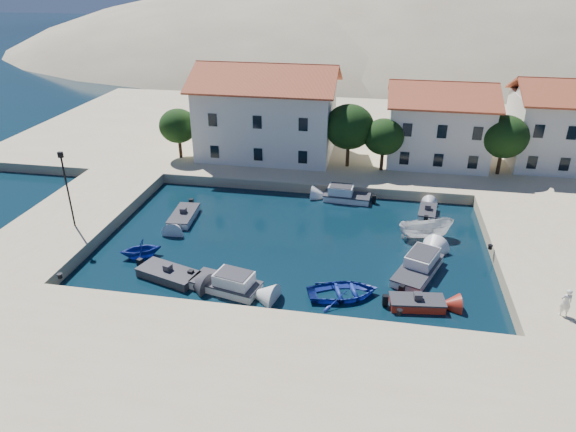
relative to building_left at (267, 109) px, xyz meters
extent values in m
plane|color=black|center=(6.00, -28.00, -5.94)|extent=(400.00, 400.00, 0.00)
cube|color=tan|center=(6.00, -34.00, -5.44)|extent=(52.00, 12.00, 1.00)
cube|color=tan|center=(26.50, -18.00, -5.44)|extent=(11.00, 20.00, 1.00)
cube|color=tan|center=(-13.00, -18.00, -5.44)|extent=(8.00, 20.00, 1.00)
cube|color=tan|center=(8.00, 10.00, -5.44)|extent=(80.00, 36.00, 1.00)
ellipsoid|color=gray|center=(-4.00, 82.00, -25.94)|extent=(198.00, 126.00, 72.00)
ellipsoid|color=gray|center=(41.00, 102.00, -30.94)|extent=(220.00, 176.00, 99.00)
cube|color=white|center=(0.00, 0.00, -1.19)|extent=(14.00, 9.00, 7.50)
pyramid|color=maroon|center=(0.00, 0.00, 3.66)|extent=(14.70, 9.45, 2.20)
cube|color=white|center=(18.00, 1.00, -1.69)|extent=(10.00, 8.00, 6.50)
pyramid|color=maroon|center=(18.00, 1.00, 2.46)|extent=(10.50, 8.40, 1.80)
cube|color=white|center=(30.00, 2.00, -1.44)|extent=(9.00, 8.00, 7.00)
pyramid|color=maroon|center=(30.00, 2.00, 2.96)|extent=(9.45, 8.40, 1.80)
cylinder|color=#382314|center=(-9.00, -3.00, -3.69)|extent=(0.36, 0.36, 2.50)
ellipsoid|color=black|center=(-9.00, -3.00, -1.44)|extent=(4.00, 4.00, 3.60)
cylinder|color=#382314|center=(9.00, -2.50, -3.44)|extent=(0.36, 0.36, 3.00)
ellipsoid|color=black|center=(9.00, -2.50, -0.74)|extent=(5.00, 5.00, 4.50)
cylinder|color=#382314|center=(12.50, -3.00, -3.69)|extent=(0.36, 0.36, 2.50)
ellipsoid|color=black|center=(12.50, -3.00, -1.44)|extent=(4.00, 4.00, 3.60)
cylinder|color=#382314|center=(24.00, -2.00, -3.56)|extent=(0.36, 0.36, 2.75)
ellipsoid|color=black|center=(24.00, -2.00, -1.09)|extent=(4.60, 4.60, 4.14)
cylinder|color=black|center=(-11.50, -20.00, -1.94)|extent=(0.14, 0.14, 6.00)
cube|color=black|center=(-11.50, -20.00, 1.06)|extent=(0.35, 0.25, 0.45)
cylinder|color=black|center=(-8.30, -27.20, -4.79)|extent=(0.36, 0.36, 0.30)
cylinder|color=black|center=(14.00, -27.20, -4.79)|extent=(0.36, 0.36, 0.30)
cylinder|color=black|center=(20.70, -18.00, -4.79)|extent=(0.36, 0.36, 0.30)
cube|color=#313035|center=(-1.85, -24.42, -5.69)|extent=(4.69, 3.13, 0.90)
cube|color=#313035|center=(-1.85, -24.42, -5.36)|extent=(4.80, 3.20, 0.10)
cube|color=#313035|center=(-1.85, -24.42, -5.14)|extent=(0.63, 0.63, 0.50)
cube|color=white|center=(2.55, -25.08, -5.69)|extent=(4.96, 2.98, 0.90)
cube|color=#313035|center=(2.55, -25.08, -5.36)|extent=(5.07, 3.05, 0.10)
cube|color=white|center=(2.55, -25.08, -4.99)|extent=(2.77, 2.20, 0.90)
imported|color=navy|center=(10.44, -24.47, -5.94)|extent=(5.56, 4.68, 0.98)
cube|color=maroon|center=(15.22, -24.84, -5.69)|extent=(3.56, 1.92, 0.90)
cube|color=#313035|center=(15.22, -24.84, -5.36)|extent=(3.64, 1.96, 0.10)
cube|color=#313035|center=(15.22, -24.84, -5.14)|extent=(0.56, 0.56, 0.50)
cube|color=white|center=(15.44, -20.83, -5.69)|extent=(3.93, 5.61, 0.90)
cube|color=#313035|center=(15.44, -20.83, -5.36)|extent=(4.01, 5.74, 0.10)
cube|color=white|center=(15.44, -20.83, -4.99)|extent=(2.70, 3.23, 0.90)
imported|color=white|center=(16.28, -15.12, -5.94)|extent=(4.73, 2.81, 1.72)
cube|color=white|center=(16.72, -10.94, -5.69)|extent=(1.83, 3.20, 0.90)
cube|color=#313035|center=(16.72, -10.94, -5.36)|extent=(1.87, 3.27, 0.10)
cube|color=#313035|center=(16.72, -10.94, -5.14)|extent=(0.56, 0.56, 0.50)
imported|color=navy|center=(-5.00, -22.01, -5.94)|extent=(3.86, 3.68, 1.58)
cube|color=white|center=(-4.10, -15.41, -5.69)|extent=(2.11, 4.21, 0.90)
cube|color=#313035|center=(-4.10, -15.41, -5.36)|extent=(2.15, 4.31, 0.10)
cube|color=#313035|center=(-4.10, -15.41, -5.14)|extent=(0.54, 0.54, 0.50)
cube|color=white|center=(9.51, -9.00, -5.69)|extent=(4.32, 2.08, 0.90)
cube|color=#313035|center=(9.51, -9.00, -5.36)|extent=(4.42, 2.12, 0.10)
cube|color=white|center=(9.51, -9.00, -4.99)|extent=(2.33, 1.67, 0.90)
imported|color=white|center=(23.62, -25.53, -4.02)|extent=(0.70, 0.48, 1.83)
camera|label=1|loc=(11.87, -52.99, 13.94)|focal=32.00mm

